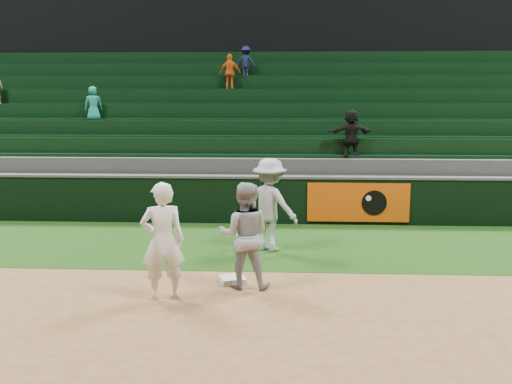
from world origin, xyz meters
TOP-DOWN VIEW (x-y plane):
  - ground at (0.00, 0.00)m, footprint 70.00×70.00m
  - foul_grass at (0.00, 3.00)m, footprint 36.00×4.20m
  - upper_deck at (0.00, 17.45)m, footprint 40.00×12.00m
  - first_base at (0.20, 0.31)m, footprint 0.52×0.52m
  - first_baseman at (-0.84, -0.58)m, footprint 0.80×0.63m
  - baserunner at (0.44, 0.05)m, footprint 0.92×0.73m
  - base_coach at (0.80, 2.47)m, footprint 1.48×1.27m
  - field_wall at (0.03, 5.20)m, footprint 36.00×0.45m
  - stadium_seating at (-0.00, 8.97)m, footprint 36.00×5.95m

SIDE VIEW (x-z plane):
  - ground at x=0.00m, z-range 0.00..0.00m
  - foul_grass at x=0.00m, z-range 0.00..0.01m
  - first_base at x=0.20m, z-range 0.00..0.09m
  - field_wall at x=0.03m, z-range 0.01..1.26m
  - baserunner at x=0.44m, z-range 0.00..1.84m
  - first_baseman at x=-0.84m, z-range 0.00..1.93m
  - base_coach at x=0.80m, z-range 0.01..1.99m
  - stadium_seating at x=0.00m, z-range -0.77..4.18m
  - upper_deck at x=0.00m, z-range 0.00..12.00m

